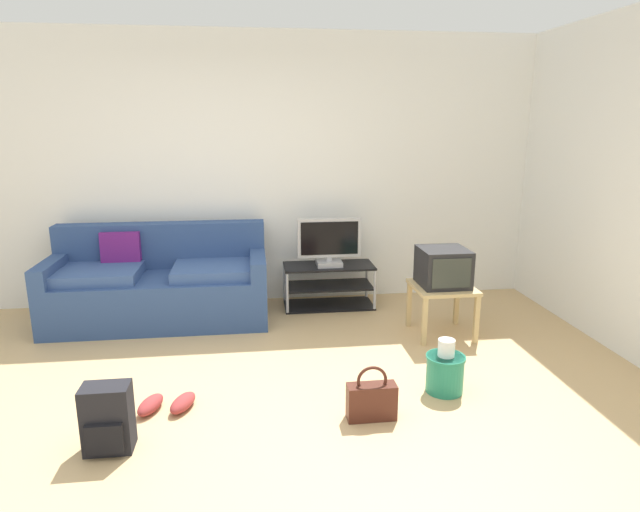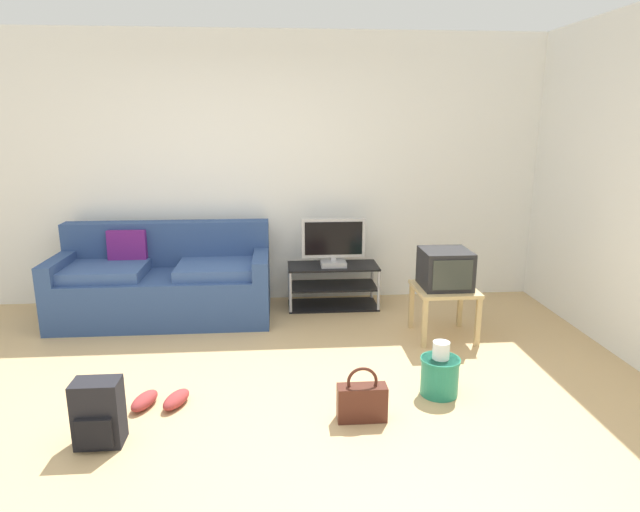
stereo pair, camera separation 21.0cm
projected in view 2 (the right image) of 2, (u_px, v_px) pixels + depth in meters
ground_plane at (235, 418)px, 3.47m from camera, size 9.00×9.80×0.02m
wall_back at (248, 171)px, 5.51m from camera, size 9.00×0.10×2.70m
wall_right at (634, 186)px, 4.18m from camera, size 0.10×3.60×2.70m
couch at (164, 283)px, 5.17m from camera, size 1.99×0.85×0.88m
tv_stand at (333, 286)px, 5.49m from camera, size 0.90×0.42×0.43m
flat_tv at (333, 243)px, 5.36m from camera, size 0.63×0.22×0.48m
side_table at (444, 295)px, 4.68m from camera, size 0.51×0.51×0.45m
crt_tv at (445, 269)px, 4.64m from camera, size 0.40×0.41×0.33m
backpack at (98, 413)px, 3.13m from camera, size 0.27×0.25×0.40m
handbag at (362, 401)px, 3.41m from camera, size 0.31×0.12×0.36m
cleaning_bucket at (440, 373)px, 3.72m from camera, size 0.27×0.27×0.39m
sneakers_pair at (160, 400)px, 3.59m from camera, size 0.41×0.29×0.09m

